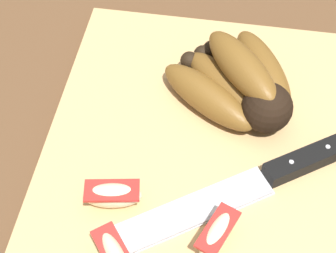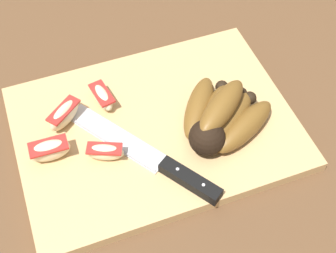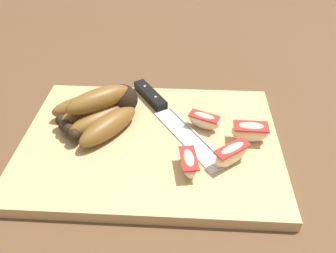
{
  "view_description": "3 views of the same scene",
  "coord_description": "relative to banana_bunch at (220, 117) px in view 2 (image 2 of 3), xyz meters",
  "views": [
    {
      "loc": [
        -0.31,
        -0.03,
        0.5
      ],
      "look_at": [
        0.02,
        0.02,
        0.05
      ],
      "focal_mm": 57.61,
      "sensor_mm": 36.0,
      "label": 1
    },
    {
      "loc": [
        -0.13,
        -0.44,
        0.63
      ],
      "look_at": [
        0.02,
        -0.03,
        0.04
      ],
      "focal_mm": 50.96,
      "sensor_mm": 36.0,
      "label": 2
    },
    {
      "loc": [
        -0.05,
        0.45,
        0.41
      ],
      "look_at": [
        -0.02,
        -0.02,
        0.03
      ],
      "focal_mm": 37.35,
      "sensor_mm": 36.0,
      "label": 3
    }
  ],
  "objects": [
    {
      "name": "apple_wedge_extra",
      "position": [
        -0.26,
        0.04,
        -0.01
      ],
      "size": [
        0.06,
        0.03,
        0.04
      ],
      "color": "beige",
      "rests_on": "cutting_board"
    },
    {
      "name": "apple_wedge_near",
      "position": [
        -0.18,
        0.01,
        -0.01
      ],
      "size": [
        0.06,
        0.04,
        0.03
      ],
      "color": "beige",
      "rests_on": "cutting_board"
    },
    {
      "name": "banana_bunch",
      "position": [
        0.0,
        0.0,
        0.0
      ],
      "size": [
        0.17,
        0.17,
        0.07
      ],
      "color": "black",
      "rests_on": "cutting_board"
    },
    {
      "name": "chefs_knife",
      "position": [
        -0.11,
        -0.04,
        -0.02
      ],
      "size": [
        0.18,
        0.25,
        0.02
      ],
      "color": "silver",
      "rests_on": "cutting_board"
    },
    {
      "name": "ground_plane",
      "position": [
        -0.1,
        0.05,
        -0.05
      ],
      "size": [
        6.0,
        6.0,
        0.0
      ],
      "primitive_type": "plane",
      "color": "brown"
    },
    {
      "name": "cutting_board",
      "position": [
        -0.09,
        0.04,
        -0.04
      ],
      "size": [
        0.44,
        0.32,
        0.02
      ],
      "primitive_type": "cube",
      "color": "tan",
      "rests_on": "ground_plane"
    },
    {
      "name": "apple_wedge_far",
      "position": [
        -0.23,
        0.09,
        -0.01
      ],
      "size": [
        0.06,
        0.06,
        0.04
      ],
      "color": "beige",
      "rests_on": "cutting_board"
    },
    {
      "name": "apple_wedge_middle",
      "position": [
        -0.16,
        0.11,
        -0.01
      ],
      "size": [
        0.03,
        0.06,
        0.03
      ],
      "color": "beige",
      "rests_on": "cutting_board"
    }
  ]
}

